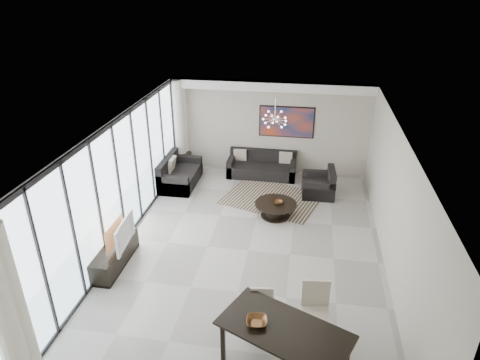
% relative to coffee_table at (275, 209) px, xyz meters
% --- Properties ---
extents(room_shell, '(6.00, 9.00, 2.90)m').
position_rel_coffee_table_xyz_m(room_shell, '(-0.01, -1.64, 1.23)').
color(room_shell, '#A8A39B').
rests_on(room_shell, ground).
extents(window_wall, '(0.37, 8.95, 2.90)m').
position_rel_coffee_table_xyz_m(window_wall, '(-3.32, -1.64, 1.25)').
color(window_wall, silver).
rests_on(window_wall, floor).
extents(soffit, '(5.98, 0.40, 0.26)m').
position_rel_coffee_table_xyz_m(soffit, '(-0.47, 2.66, 2.55)').
color(soffit, white).
rests_on(soffit, room_shell).
extents(painting, '(1.68, 0.04, 0.98)m').
position_rel_coffee_table_xyz_m(painting, '(0.03, 2.83, 1.43)').
color(painting, '#BD3F1A').
rests_on(painting, room_shell).
extents(chandelier, '(0.66, 0.66, 0.71)m').
position_rel_coffee_table_xyz_m(chandelier, '(-0.17, 0.86, 2.14)').
color(chandelier, silver).
rests_on(chandelier, room_shell).
extents(rug, '(2.99, 2.61, 0.01)m').
position_rel_coffee_table_xyz_m(rug, '(-0.17, 0.96, -0.21)').
color(rug, black).
rests_on(rug, floor).
extents(coffee_table, '(1.09, 1.09, 0.38)m').
position_rel_coffee_table_xyz_m(coffee_table, '(0.00, 0.00, 0.00)').
color(coffee_table, black).
rests_on(coffee_table, floor).
extents(bowl_coffee, '(0.28, 0.28, 0.08)m').
position_rel_coffee_table_xyz_m(bowl_coffee, '(0.06, -0.02, 0.21)').
color(bowl_coffee, brown).
rests_on(bowl_coffee, coffee_table).
extents(sofa_main, '(2.09, 0.86, 0.76)m').
position_rel_coffee_table_xyz_m(sofa_main, '(-0.64, 2.42, 0.04)').
color(sofa_main, black).
rests_on(sofa_main, floor).
extents(loveseat, '(0.94, 1.68, 0.84)m').
position_rel_coffee_table_xyz_m(loveseat, '(-3.02, 1.41, 0.07)').
color(loveseat, black).
rests_on(loveseat, floor).
extents(armchair, '(0.94, 0.99, 0.79)m').
position_rel_coffee_table_xyz_m(armchair, '(1.12, 1.41, 0.06)').
color(armchair, black).
rests_on(armchair, floor).
extents(side_table, '(0.41, 0.41, 0.57)m').
position_rel_coffee_table_xyz_m(side_table, '(-3.12, 2.51, 0.17)').
color(side_table, black).
rests_on(side_table, floor).
extents(tv_console, '(0.44, 1.58, 0.49)m').
position_rel_coffee_table_xyz_m(tv_console, '(-3.23, -2.63, 0.03)').
color(tv_console, black).
rests_on(tv_console, floor).
extents(television, '(0.21, 1.04, 0.59)m').
position_rel_coffee_table_xyz_m(television, '(-3.07, -2.56, 0.57)').
color(television, gray).
rests_on(television, tv_console).
extents(dining_table, '(2.24, 1.74, 0.83)m').
position_rel_coffee_table_xyz_m(dining_table, '(0.54, -4.74, 0.54)').
color(dining_table, black).
rests_on(dining_table, floor).
extents(dining_chair_nw, '(0.46, 0.46, 0.88)m').
position_rel_coffee_table_xyz_m(dining_chair_nw, '(0.11, -4.02, 0.29)').
color(dining_chair_nw, beige).
rests_on(dining_chair_nw, floor).
extents(dining_chair_ne, '(0.53, 0.53, 1.04)m').
position_rel_coffee_table_xyz_m(dining_chair_ne, '(1.02, -3.88, 0.39)').
color(dining_chair_ne, beige).
rests_on(dining_chair_ne, floor).
extents(bowl_dining, '(0.36, 0.36, 0.08)m').
position_rel_coffee_table_xyz_m(bowl_dining, '(0.11, -4.70, 0.66)').
color(bowl_dining, brown).
rests_on(bowl_dining, dining_table).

